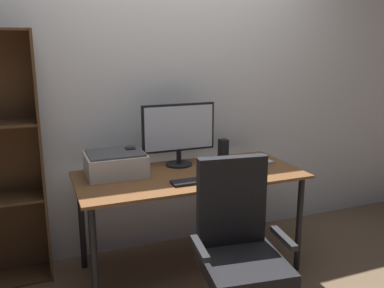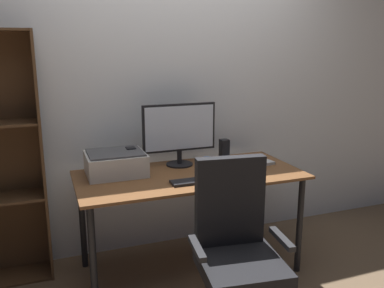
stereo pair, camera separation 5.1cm
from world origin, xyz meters
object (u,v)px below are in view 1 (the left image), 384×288
at_px(laptop, 248,162).
at_px(speaker_right, 223,150).
at_px(mouse, 220,176).
at_px(monitor, 178,131).
at_px(printer, 115,163).
at_px(coffee_mug, 207,165).
at_px(desk, 190,184).
at_px(speaker_left, 131,159).
at_px(office_chair, 239,258).
at_px(keyboard, 193,181).

xyz_separation_m(laptop, speaker_right, (-0.14, 0.15, 0.07)).
bearing_deg(mouse, monitor, 119.70).
bearing_deg(printer, mouse, -28.72).
bearing_deg(speaker_right, coffee_mug, -134.97).
bearing_deg(laptop, printer, 166.50).
bearing_deg(speaker_right, laptop, -45.68).
height_order(monitor, mouse, monitor).
height_order(desk, monitor, monitor).
bearing_deg(laptop, speaker_right, 126.28).
height_order(speaker_right, printer, speaker_right).
height_order(speaker_left, office_chair, office_chair).
distance_m(laptop, office_chair, 0.99).
bearing_deg(printer, keyboard, -39.51).
height_order(desk, keyboard, keyboard).
bearing_deg(coffee_mug, printer, 162.60).
bearing_deg(desk, printer, 161.32).
bearing_deg(printer, laptop, -5.46).
height_order(monitor, speaker_left, monitor).
bearing_deg(office_chair, coffee_mug, 88.15).
height_order(laptop, printer, printer).
distance_m(monitor, printer, 0.52).
distance_m(desk, keyboard, 0.22).
height_order(coffee_mug, laptop, coffee_mug).
xyz_separation_m(mouse, speaker_right, (0.21, 0.40, 0.07)).
distance_m(keyboard, laptop, 0.62).
bearing_deg(printer, speaker_right, 3.35).
relative_size(monitor, speaker_right, 3.27).
xyz_separation_m(keyboard, speaker_right, (0.42, 0.41, 0.08)).
bearing_deg(mouse, speaker_right, 71.04).
bearing_deg(printer, desk, -18.68).
xyz_separation_m(desk, printer, (-0.49, 0.17, 0.16)).
distance_m(mouse, laptop, 0.44).
xyz_separation_m(monitor, coffee_mug, (0.13, -0.25, -0.21)).
relative_size(desk, printer, 3.94).
height_order(mouse, speaker_left, speaker_left).
bearing_deg(laptop, desk, 179.85).
xyz_separation_m(monitor, speaker_right, (0.37, -0.01, -0.18)).
distance_m(speaker_right, office_chair, 1.07).
relative_size(mouse, printer, 0.24).
xyz_separation_m(desk, office_chair, (0.01, -0.73, -0.20)).
distance_m(mouse, office_chair, 0.64).
xyz_separation_m(laptop, office_chair, (-0.50, -0.80, -0.29)).
bearing_deg(coffee_mug, speaker_left, 153.85).
bearing_deg(monitor, printer, -173.22).
relative_size(monitor, coffee_mug, 5.09).
xyz_separation_m(monitor, keyboard, (-0.05, -0.42, -0.26)).
xyz_separation_m(monitor, laptop, (0.51, -0.15, -0.25)).
height_order(mouse, office_chair, office_chair).
distance_m(mouse, speaker_left, 0.66).
distance_m(desk, coffee_mug, 0.19).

